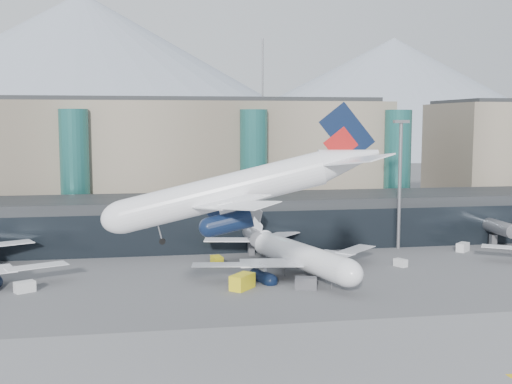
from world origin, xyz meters
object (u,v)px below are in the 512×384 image
Objects in this scene: veh_h at (242,282)px; veh_g at (400,263)px; jet_parked_mid at (290,245)px; veh_a at (25,287)px; veh_d at (463,247)px; hero_jet at (250,179)px; veh_c at (306,283)px; lightmast_mid at (400,177)px; veh_b at (217,260)px.

veh_g is at bearing -30.00° from veh_h.
jet_parked_mid is 12.96× the size of veh_a.
veh_d is 0.72× the size of veh_h.
hero_jet is at bearing -68.96° from veh_g.
hero_jet is at bearing -102.46° from veh_c.
veh_c is 23.36m from veh_g.
jet_parked_mid is (-25.80, -15.56, -9.87)m from lightmast_mid.
jet_parked_mid is 42.47m from veh_a.
veh_h is at bearing 174.77° from veh_b.
veh_a is at bearing -162.27° from lightmast_mid.
hero_jet is at bearing -74.26° from veh_a.
veh_b is (0.82, 42.25, -18.39)m from hero_jet.
veh_c is at bearing 70.76° from hero_jet.
veh_h is at bearing 92.07° from hero_jet.
lightmast_mid is 9.49× the size of veh_b.
veh_c is 43.24m from veh_d.
veh_c reaches higher than veh_g.
veh_b is at bearing -6.07° from veh_a.
veh_a is (-41.87, -6.07, -3.74)m from jet_parked_mid.
lightmast_mid is 40.64m from veh_b.
veh_g is (20.09, 0.46, -3.89)m from jet_parked_mid.
lightmast_mid is 8.57× the size of veh_d.
hero_jet is 7.84× the size of veh_h.
hero_jet is 9.89× the size of veh_c.
jet_parked_mid reaches higher than veh_d.
hero_jet is at bearing -177.96° from veh_d.
hero_jet is 45.20m from veh_a.
lightmast_mid reaches higher than veh_a.
veh_b is 0.65× the size of veh_h.
veh_a is (-67.67, -21.63, -13.61)m from lightmast_mid.
veh_a is at bearing 144.01° from hero_jet.
veh_h is (-9.55, 1.61, 0.23)m from veh_c.
veh_h is (-9.56, -9.83, -3.40)m from jet_parked_mid.
veh_d is 51.01m from veh_h.
veh_g is at bearing -106.43° from jet_parked_mid.
veh_b is 1.19× the size of veh_g.
veh_c is (-0.01, -11.44, -3.64)m from jet_parked_mid.
veh_h is at bearing -174.31° from veh_c.
hero_jet reaches higher than veh_a.
veh_b is at bearing -167.46° from lightmast_mid.
veh_d is at bearing 46.00° from veh_c.
veh_c is (12.38, 23.56, -18.25)m from hero_jet.
veh_b is (30.30, 13.32, -0.04)m from veh_a.
veh_d is at bearing 51.15° from hero_jet.
veh_g is (32.48, 35.46, -18.50)m from hero_jet.
veh_g is at bearing 55.99° from hero_jet.
lightmast_mid reaches higher than veh_h.
veh_b is at bearing 143.38° from veh_d.
lightmast_mid is 39.72m from veh_c.
jet_parked_mid is 14.16m from veh_b.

